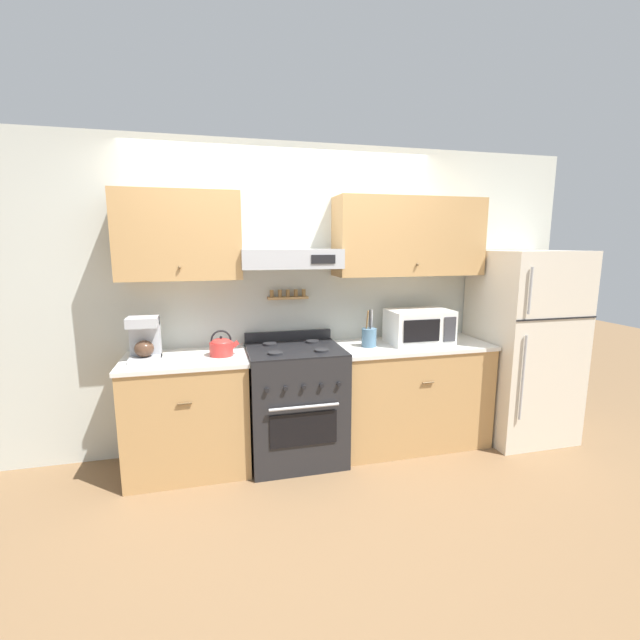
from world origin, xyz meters
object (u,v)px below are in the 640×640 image
(stove_range, at_px, (295,403))
(coffee_maker, at_px, (144,338))
(utensil_crock, at_px, (369,337))
(microwave, at_px, (419,327))
(refrigerator, at_px, (522,345))
(tea_kettle, at_px, (222,346))

(stove_range, relative_size, coffee_maker, 3.12)
(utensil_crock, bearing_deg, microwave, 2.22)
(refrigerator, relative_size, tea_kettle, 7.40)
(stove_range, height_order, refrigerator, refrigerator)
(refrigerator, bearing_deg, coffee_maker, 178.38)
(coffee_maker, height_order, utensil_crock, coffee_maker)
(tea_kettle, relative_size, microwave, 0.43)
(tea_kettle, height_order, coffee_maker, coffee_maker)
(stove_range, relative_size, refrigerator, 0.60)
(coffee_maker, bearing_deg, refrigerator, -1.62)
(stove_range, height_order, utensil_crock, utensil_crock)
(stove_range, xyz_separation_m, tea_kettle, (-0.56, 0.02, 0.50))
(stove_range, bearing_deg, tea_kettle, 178.23)
(tea_kettle, distance_m, microwave, 1.65)
(microwave, bearing_deg, tea_kettle, -179.38)
(stove_range, bearing_deg, coffee_maker, 177.81)
(stove_range, height_order, coffee_maker, coffee_maker)
(refrigerator, xyz_separation_m, coffee_maker, (-3.18, 0.09, 0.21))
(stove_range, distance_m, microwave, 1.23)
(stove_range, height_order, microwave, microwave)
(tea_kettle, height_order, utensil_crock, utensil_crock)
(refrigerator, bearing_deg, tea_kettle, 178.59)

